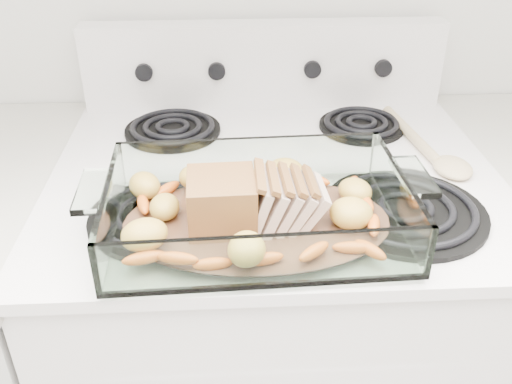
{
  "coord_description": "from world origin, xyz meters",
  "views": [
    {
      "loc": [
        -0.08,
        0.77,
        1.42
      ],
      "look_at": [
        -0.04,
        1.48,
        0.99
      ],
      "focal_mm": 40.0,
      "sensor_mm": 36.0,
      "label": 1
    }
  ],
  "objects": [
    {
      "name": "electric_range",
      "position": [
        0.0,
        1.66,
        0.48
      ],
      "size": [
        0.78,
        0.7,
        1.12
      ],
      "color": "white",
      "rests_on": "ground"
    },
    {
      "name": "baking_dish",
      "position": [
        -0.04,
        1.46,
        0.97
      ],
      "size": [
        0.42,
        0.28,
        0.08
      ],
      "rotation": [
        0.0,
        0.0,
        0.04
      ],
      "color": "silver",
      "rests_on": "electric_range"
    },
    {
      "name": "pork_roast",
      "position": [
        -0.06,
        1.46,
        0.99
      ],
      "size": [
        0.2,
        0.1,
        0.08
      ],
      "rotation": [
        0.0,
        0.0,
        0.28
      ],
      "color": "brown",
      "rests_on": "baking_dish"
    },
    {
      "name": "roast_vegetables",
      "position": [
        -0.05,
        1.49,
        0.97
      ],
      "size": [
        0.34,
        0.19,
        0.04
      ],
      "rotation": [
        0.0,
        0.0,
        0.02
      ],
      "color": "#D56116",
      "rests_on": "baking_dish"
    },
    {
      "name": "wooden_spoon",
      "position": [
        0.29,
        1.68,
        0.95
      ],
      "size": [
        0.09,
        0.3,
        0.02
      ],
      "rotation": [
        0.0,
        0.0,
        0.13
      ],
      "color": "tan",
      "rests_on": "electric_range"
    }
  ]
}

